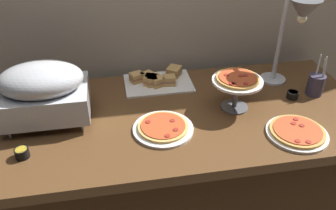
{
  "coord_description": "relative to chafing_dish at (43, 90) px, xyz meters",
  "views": [
    {
      "loc": [
        -0.28,
        -1.36,
        1.72
      ],
      "look_at": [
        -0.04,
        0.0,
        0.81
      ],
      "focal_mm": 37.34,
      "sensor_mm": 36.0,
      "label": 1
    }
  ],
  "objects": [
    {
      "name": "sandwich_platter",
      "position": [
        0.55,
        0.25,
        -0.14
      ],
      "size": [
        0.37,
        0.25,
        0.06
      ],
      "color": "white",
      "rests_on": "buffet_table"
    },
    {
      "name": "heat_lamp",
      "position": [
        1.19,
        0.04,
        0.24
      ],
      "size": [
        0.15,
        0.3,
        0.51
      ],
      "color": "#B7BABF",
      "rests_on": "buffet_table"
    },
    {
      "name": "pizza_plate_raised_stand",
      "position": [
        0.89,
        -0.06,
        -0.02
      ],
      "size": [
        0.24,
        0.24,
        0.18
      ],
      "color": "#595B60",
      "rests_on": "buffet_table"
    },
    {
      "name": "sauce_cup_far",
      "position": [
        1.21,
        -0.02,
        -0.14
      ],
      "size": [
        0.06,
        0.06,
        0.04
      ],
      "color": "black",
      "rests_on": "buffet_table"
    },
    {
      "name": "pizza_plate_center",
      "position": [
        0.51,
        -0.17,
        -0.15
      ],
      "size": [
        0.27,
        0.27,
        0.03
      ],
      "color": "white",
      "rests_on": "buffet_table"
    },
    {
      "name": "utensil_holder",
      "position": [
        1.34,
        -0.01,
        -0.1
      ],
      "size": [
        0.08,
        0.08,
        0.22
      ],
      "color": "#383347",
      "rests_on": "buffet_table"
    },
    {
      "name": "sauce_cup_near",
      "position": [
        -0.08,
        -0.25,
        -0.14
      ],
      "size": [
        0.06,
        0.06,
        0.04
      ],
      "color": "black",
      "rests_on": "buffet_table"
    },
    {
      "name": "chafing_dish",
      "position": [
        0.0,
        0.0,
        0.0
      ],
      "size": [
        0.39,
        0.28,
        0.29
      ],
      "color": "#B7BABF",
      "rests_on": "buffet_table"
    },
    {
      "name": "buffet_table",
      "position": [
        0.59,
        -0.05,
        -0.53
      ],
      "size": [
        1.9,
        0.84,
        0.76
      ],
      "color": "brown",
      "rests_on": "ground_plane"
    },
    {
      "name": "pizza_plate_front",
      "position": [
        1.09,
        -0.31,
        -0.15
      ],
      "size": [
        0.27,
        0.27,
        0.03
      ],
      "color": "white",
      "rests_on": "buffet_table"
    }
  ]
}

